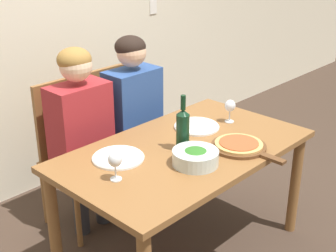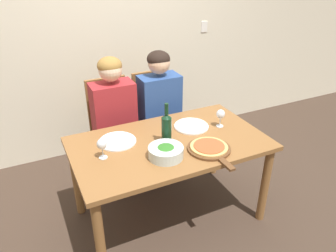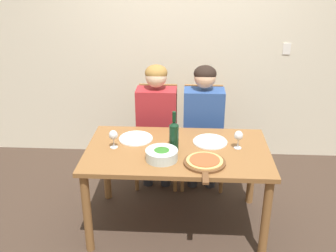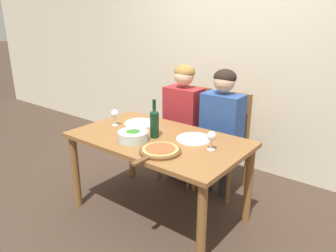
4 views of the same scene
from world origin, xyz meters
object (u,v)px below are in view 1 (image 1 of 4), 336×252
at_px(pizza_on_board, 240,146).
at_px(wine_glass_right, 230,107).
at_px(broccoli_bowl, 195,157).
at_px(wine_bottle, 183,129).
at_px(person_woman, 82,124).
at_px(wine_glass_left, 115,161).
at_px(chair_right, 125,131).
at_px(chair_left, 74,150).
at_px(person_man, 135,106).
at_px(dinner_plate_right, 197,126).
at_px(dinner_plate_left, 118,157).

distance_m(pizza_on_board, wine_glass_right, 0.40).
xyz_separation_m(broccoli_bowl, pizza_on_board, (0.32, -0.06, -0.03)).
bearing_deg(pizza_on_board, wine_bottle, 136.70).
relative_size(person_woman, wine_glass_right, 8.16).
relative_size(broccoli_bowl, wine_glass_left, 1.64).
height_order(chair_right, wine_glass_left, chair_right).
bearing_deg(chair_left, wine_glass_right, -46.24).
xyz_separation_m(person_woman, person_man, (0.45, 0.00, 0.00)).
bearing_deg(person_man, dinner_plate_right, -85.72).
distance_m(dinner_plate_left, wine_glass_left, 0.24).
height_order(dinner_plate_right, wine_glass_left, wine_glass_left).
relative_size(pizza_on_board, wine_glass_right, 3.01).
xyz_separation_m(dinner_plate_right, pizza_on_board, (-0.06, -0.37, 0.01)).
height_order(broccoli_bowl, wine_glass_right, wine_glass_right).
distance_m(person_woman, person_man, 0.45).
xyz_separation_m(person_man, dinner_plate_left, (-0.58, -0.50, -0.01)).
relative_size(chair_right, dinner_plate_right, 3.46).
height_order(wine_bottle, pizza_on_board, wine_bottle).
bearing_deg(dinner_plate_left, broccoli_bowl, -54.66).
relative_size(person_woman, broccoli_bowl, 4.97).
bearing_deg(broccoli_bowl, dinner_plate_right, 39.65).
height_order(person_woman, broccoli_bowl, person_woman).
xyz_separation_m(person_woman, dinner_plate_left, (-0.13, -0.50, -0.01)).
distance_m(chair_left, wine_bottle, 0.88).
relative_size(broccoli_bowl, dinner_plate_left, 0.87).
distance_m(person_woman, wine_glass_right, 0.95).
xyz_separation_m(dinner_plate_left, wine_glass_right, (0.84, -0.12, 0.10)).
bearing_deg(wine_glass_left, wine_bottle, -1.45).
distance_m(dinner_plate_right, wine_glass_right, 0.25).
bearing_deg(chair_left, wine_glass_left, -110.29).
bearing_deg(wine_glass_right, person_man, 112.42).
height_order(wine_bottle, dinner_plate_right, wine_bottle).
bearing_deg(wine_glass_left, broccoli_bowl, -24.31).
bearing_deg(person_woman, chair_left, 90.00).
relative_size(chair_left, wine_bottle, 3.02).
distance_m(person_man, wine_glass_left, 1.00).
bearing_deg(wine_bottle, wine_glass_left, 178.55).
xyz_separation_m(broccoli_bowl, dinner_plate_left, (-0.24, 0.34, -0.03)).
bearing_deg(broccoli_bowl, wine_glass_left, 155.69).
bearing_deg(dinner_plate_right, broccoli_bowl, -140.35).
xyz_separation_m(person_woman, wine_glass_right, (0.71, -0.62, 0.09)).
bearing_deg(dinner_plate_right, person_man, 94.28).
bearing_deg(dinner_plate_right, pizza_on_board, -98.69).
relative_size(dinner_plate_left, wine_glass_right, 1.88).
height_order(chair_right, dinner_plate_right, chair_right).
distance_m(chair_left, person_woman, 0.25).
xyz_separation_m(chair_left, dinner_plate_left, (-0.13, -0.62, 0.21)).
relative_size(person_man, wine_glass_left, 8.16).
height_order(chair_right, person_woman, person_woman).
relative_size(person_woman, dinner_plate_left, 4.34).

